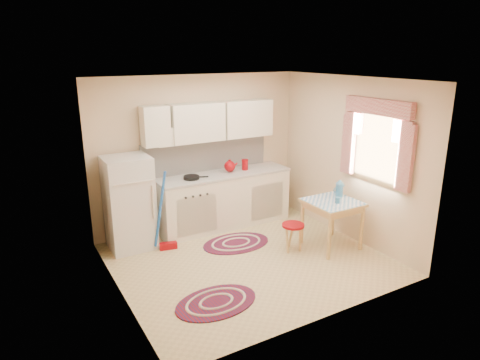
% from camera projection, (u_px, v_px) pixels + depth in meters
% --- Properties ---
extents(room_shell, '(3.64, 3.60, 2.52)m').
position_uv_depth(room_shell, '(250.00, 146.00, 5.89)').
color(room_shell, '#CAB781').
rests_on(room_shell, ground).
extents(fridge, '(0.65, 0.60, 1.40)m').
position_uv_depth(fridge, '(129.00, 203.00, 6.28)').
color(fridge, silver).
rests_on(fridge, ground).
extents(broom, '(0.30, 0.17, 1.20)m').
position_uv_depth(broom, '(167.00, 211.00, 6.23)').
color(broom, blue).
rests_on(broom, ground).
extents(base_cabinets, '(2.25, 0.60, 0.88)m').
position_uv_depth(base_cabinets, '(224.00, 201.00, 7.17)').
color(base_cabinets, white).
rests_on(base_cabinets, ground).
extents(countertop, '(2.27, 0.62, 0.04)m').
position_uv_depth(countertop, '(224.00, 174.00, 7.03)').
color(countertop, '#B1AFA8').
rests_on(countertop, base_cabinets).
extents(frying_pan, '(0.33, 0.33, 0.05)m').
position_uv_depth(frying_pan, '(191.00, 177.00, 6.69)').
color(frying_pan, black).
rests_on(frying_pan, countertop).
extents(red_kettle, '(0.23, 0.21, 0.20)m').
position_uv_depth(red_kettle, '(230.00, 166.00, 7.05)').
color(red_kettle, '#94050C').
rests_on(red_kettle, countertop).
extents(red_canister, '(0.14, 0.14, 0.16)m').
position_uv_depth(red_canister, '(245.00, 165.00, 7.20)').
color(red_canister, '#94050C').
rests_on(red_canister, countertop).
extents(table, '(0.72, 0.72, 0.72)m').
position_uv_depth(table, '(331.00, 224.00, 6.39)').
color(table, '#DAB36D').
rests_on(table, ground).
extents(stool, '(0.43, 0.43, 0.42)m').
position_uv_depth(stool, '(293.00, 237.00, 6.30)').
color(stool, '#94050C').
rests_on(stool, ground).
extents(coffee_pot, '(0.15, 0.13, 0.28)m').
position_uv_depth(coffee_pot, '(339.00, 188.00, 6.46)').
color(coffee_pot, teal).
rests_on(coffee_pot, table).
extents(mug, '(0.09, 0.09, 0.10)m').
position_uv_depth(mug, '(337.00, 200.00, 6.19)').
color(mug, teal).
rests_on(mug, table).
extents(rug_center, '(1.09, 0.75, 0.02)m').
position_uv_depth(rug_center, '(236.00, 243.00, 6.58)').
color(rug_center, maroon).
rests_on(rug_center, ground).
extents(rug_left, '(1.06, 0.73, 0.02)m').
position_uv_depth(rug_left, '(216.00, 302.00, 5.03)').
color(rug_left, maroon).
rests_on(rug_left, ground).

